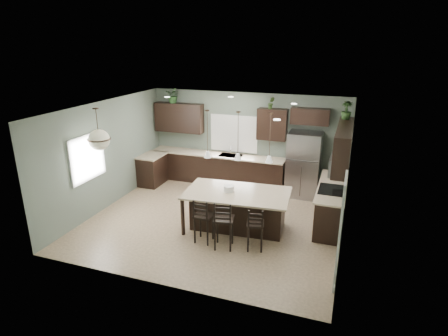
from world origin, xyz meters
TOP-DOWN VIEW (x-y plane):
  - ground at (0.00, 0.00)m, footprint 6.00×6.00m
  - pantry_door at (2.98, -1.55)m, footprint 0.04×0.82m
  - window_back at (-0.40, 2.73)m, footprint 1.35×0.02m
  - window_left at (-2.98, -0.80)m, footprint 0.02×1.10m
  - left_return_cabs at (-2.70, 1.70)m, footprint 0.60×0.90m
  - left_return_countertop at (-2.68, 1.70)m, footprint 0.66×0.96m
  - back_lower_cabs at (-0.85, 2.45)m, footprint 4.20×0.60m
  - back_countertop at (-0.85, 2.43)m, footprint 4.20×0.66m
  - sink_inset at (-0.40, 2.43)m, footprint 0.70×0.45m
  - faucet at (-0.40, 2.40)m, footprint 0.02×0.02m
  - back_upper_left at (-2.15, 2.58)m, footprint 1.55×0.34m
  - back_upper_right at (0.80, 2.58)m, footprint 0.85×0.34m
  - fridge_header at (1.85, 2.58)m, footprint 1.05×0.34m
  - right_lower_cabs at (2.70, 0.87)m, footprint 0.60×2.35m
  - right_countertop at (2.68, 0.87)m, footprint 0.66×2.35m
  - cooktop at (2.68, 0.60)m, footprint 0.58×0.75m
  - wall_oven_front at (2.40, 0.60)m, footprint 0.01×0.72m
  - right_upper_cabs at (2.83, 0.87)m, footprint 0.34×2.35m
  - microwave at (2.78, 0.60)m, footprint 0.40×0.75m
  - refrigerator at (1.79, 2.30)m, footprint 0.90×0.74m
  - kitchen_island at (0.65, -0.23)m, footprint 2.48×1.53m
  - serving_dish at (0.45, -0.24)m, footprint 0.24×0.24m
  - bar_stool_left at (0.14, -1.05)m, footprint 0.39×0.39m
  - bar_stool_center at (0.64, -1.14)m, footprint 0.48×0.48m
  - bar_stool_right at (1.28, -0.98)m, footprint 0.43×0.43m
  - pendant_left at (-0.05, -0.28)m, footprint 0.17×0.17m
  - pendant_center at (0.65, -0.23)m, footprint 0.17×0.17m
  - pendant_right at (1.34, -0.17)m, footprint 0.17×0.17m
  - chandelier at (-2.52, -0.87)m, footprint 0.53×0.53m
  - plant_back_left at (-2.30, 2.55)m, footprint 0.43×0.37m
  - plant_back_right at (0.75, 2.55)m, footprint 0.22×0.19m
  - plant_right_wall at (2.80, 1.70)m, footprint 0.29×0.29m
  - room_shell at (0.00, 0.00)m, footprint 6.00×6.00m

SIDE VIEW (x-z plane):
  - ground at x=0.00m, z-range 0.00..0.00m
  - left_return_cabs at x=-2.70m, z-range 0.00..0.90m
  - back_lower_cabs at x=-0.85m, z-range 0.00..0.90m
  - right_lower_cabs at x=2.70m, z-range 0.00..0.90m
  - wall_oven_front at x=2.40m, z-range 0.15..0.75m
  - kitchen_island at x=0.65m, z-range 0.00..0.92m
  - bar_stool_right at x=1.28m, z-range 0.00..0.97m
  - bar_stool_left at x=0.14m, z-range 0.00..1.04m
  - bar_stool_center at x=0.64m, z-range 0.00..1.10m
  - left_return_countertop at x=-2.68m, z-range 0.90..0.94m
  - back_countertop at x=-0.85m, z-range 0.90..0.94m
  - right_countertop at x=2.68m, z-range 0.90..0.94m
  - refrigerator at x=1.79m, z-range 0.00..1.85m
  - sink_inset at x=-0.40m, z-range 0.93..0.94m
  - cooktop at x=2.68m, z-range 0.93..0.95m
  - serving_dish at x=0.45m, z-range 0.92..1.06m
  - pantry_door at x=2.98m, z-range 0.00..2.04m
  - faucet at x=-0.40m, z-range 0.94..1.22m
  - window_back at x=-0.40m, z-range 1.05..2.05m
  - window_left at x=-2.98m, z-range 1.05..2.05m
  - microwave at x=2.78m, z-range 1.35..1.75m
  - room_shell at x=0.00m, z-range -1.30..4.70m
  - back_upper_left at x=-2.15m, z-range 1.50..2.40m
  - back_upper_right at x=0.80m, z-range 1.50..2.40m
  - right_upper_cabs at x=2.83m, z-range 1.50..2.40m
  - fridge_header at x=1.85m, z-range 2.02..2.48m
  - pendant_left at x=-0.05m, z-range 1.70..2.80m
  - pendant_center at x=0.65m, z-range 1.70..2.80m
  - pendant_right at x=1.34m, z-range 1.70..2.80m
  - chandelier at x=-2.52m, z-range 1.80..2.80m
  - plant_back_right at x=0.75m, z-range 2.40..2.73m
  - plant_right_wall at x=2.80m, z-range 2.40..2.84m
  - plant_back_left at x=-2.30m, z-range 2.40..2.88m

